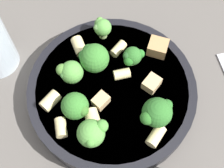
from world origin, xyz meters
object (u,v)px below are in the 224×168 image
object	(u,v)px
rigatoni_5	(154,137)
broccoli_floret_4	(75,106)
chicken_chunk_2	(158,47)
broccoli_floret_3	(94,57)
rigatoni_2	(122,74)
broccoli_floret_1	(70,72)
rigatoni_0	(50,101)
broccoli_floret_2	(132,57)
broccoli_floret_6	(157,113)
broccoli_floret_0	(102,27)
rigatoni_4	(118,49)
broccoli_floret_5	(92,133)
rigatoni_6	(61,128)
chicken_chunk_0	(152,83)
pasta_bowl	(112,91)
chicken_chunk_1	(101,101)
rigatoni_1	(92,118)
rigatoni_3	(76,48)

from	to	relation	value
rigatoni_5	broccoli_floret_4	bearing A→B (deg)	122.05
chicken_chunk_2	broccoli_floret_4	bearing A→B (deg)	-177.52
broccoli_floret_3	rigatoni_2	size ratio (longest dim) A/B	2.09
broccoli_floret_1	rigatoni_0	xyz separation A→B (m)	(-0.04, -0.01, -0.01)
broccoli_floret_2	rigatoni_5	size ratio (longest dim) A/B	1.18
broccoli_floret_6	rigatoni_2	distance (m)	0.08
broccoli_floret_0	rigatoni_4	distance (m)	0.04
broccoli_floret_5	rigatoni_2	bearing A→B (deg)	29.41
rigatoni_6	chicken_chunk_0	size ratio (longest dim) A/B	1.05
pasta_bowl	chicken_chunk_1	size ratio (longest dim) A/B	11.13
broccoli_floret_0	rigatoni_2	world-z (taller)	broccoli_floret_0
broccoli_floret_1	rigatoni_1	world-z (taller)	broccoli_floret_1
broccoli_floret_2	broccoli_floret_4	size ratio (longest dim) A/B	0.84
broccoli_floret_4	broccoli_floret_5	distance (m)	0.04
broccoli_floret_0	chicken_chunk_0	size ratio (longest dim) A/B	1.45
broccoli_floret_5	chicken_chunk_0	world-z (taller)	broccoli_floret_5
broccoli_floret_6	chicken_chunk_1	distance (m)	0.08
broccoli_floret_5	chicken_chunk_2	world-z (taller)	broccoli_floret_5
pasta_bowl	rigatoni_0	distance (m)	0.09
rigatoni_5	broccoli_floret_6	bearing A→B (deg)	46.33
rigatoni_5	chicken_chunk_0	world-z (taller)	same
broccoli_floret_4	rigatoni_3	world-z (taller)	broccoli_floret_4
rigatoni_3	rigatoni_5	xyz separation A→B (m)	(0.00, -0.16, -0.00)
broccoli_floret_6	chicken_chunk_0	distance (m)	0.05
broccoli_floret_4	chicken_chunk_2	distance (m)	0.15
broccoli_floret_4	chicken_chunk_1	bearing A→B (deg)	-15.87
rigatoni_5	broccoli_floret_2	bearing A→B (deg)	64.92
rigatoni_0	chicken_chunk_0	xyz separation A→B (m)	(0.12, -0.06, -0.00)
rigatoni_6	chicken_chunk_1	size ratio (longest dim) A/B	1.15
broccoli_floret_2	chicken_chunk_1	bearing A→B (deg)	-162.46
rigatoni_3	chicken_chunk_2	xyz separation A→B (m)	(0.09, -0.07, 0.00)
broccoli_floret_4	rigatoni_6	distance (m)	0.03
broccoli_floret_5	rigatoni_3	distance (m)	0.13
broccoli_floret_2	chicken_chunk_0	size ratio (longest dim) A/B	1.41
broccoli_floret_0	rigatoni_5	bearing A→B (deg)	-104.73
rigatoni_2	pasta_bowl	bearing A→B (deg)	-166.40
broccoli_floret_2	rigatoni_3	bearing A→B (deg)	128.16
broccoli_floret_4	rigatoni_3	xyz separation A→B (m)	(0.05, 0.08, -0.01)
pasta_bowl	chicken_chunk_1	distance (m)	0.03
rigatoni_0	rigatoni_5	distance (m)	0.14
broccoli_floret_0	broccoli_floret_3	size ratio (longest dim) A/B	0.72
rigatoni_6	broccoli_floret_0	bearing A→B (deg)	33.32
rigatoni_0	rigatoni_3	distance (m)	0.09
broccoli_floret_2	broccoli_floret_5	distance (m)	0.12
rigatoni_4	chicken_chunk_1	distance (m)	0.08
rigatoni_4	broccoli_floret_1	bearing A→B (deg)	177.15
broccoli_floret_6	rigatoni_4	size ratio (longest dim) A/B	1.82
broccoli_floret_1	chicken_chunk_2	size ratio (longest dim) A/B	1.30
pasta_bowl	broccoli_floret_2	xyz separation A→B (m)	(0.04, 0.01, 0.03)
rigatoni_0	chicken_chunk_1	distance (m)	0.07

